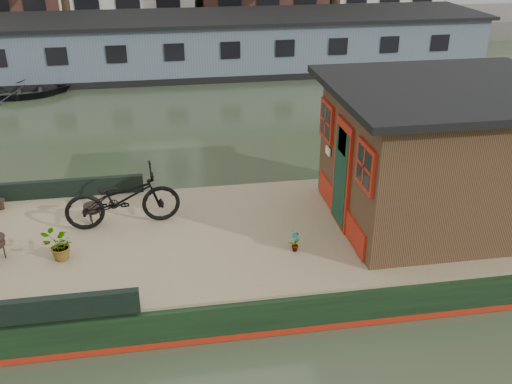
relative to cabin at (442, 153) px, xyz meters
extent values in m
plane|color=#273220|center=(-2.19, 0.00, -1.88)|extent=(120.00, 120.00, 0.00)
cube|color=black|center=(-2.19, 0.00, -1.58)|extent=(12.00, 4.00, 0.60)
cube|color=maroon|center=(-2.19, 0.00, -1.82)|extent=(12.02, 4.02, 0.10)
cube|color=#8B7C56|center=(-2.19, 0.00, -1.25)|extent=(11.80, 3.80, 0.05)
cube|color=black|center=(-6.69, 1.92, -1.05)|extent=(3.00, 0.12, 0.35)
cube|color=black|center=(-6.69, -1.92, -1.05)|extent=(3.00, 0.12, 0.35)
cube|color=black|center=(0.01, 0.00, -0.08)|extent=(3.50, 3.00, 2.30)
cube|color=black|center=(0.01, 0.00, 1.13)|extent=(4.00, 3.50, 0.12)
cube|color=maroon|center=(-1.77, 0.00, -0.28)|extent=(0.06, 0.80, 1.90)
cube|color=black|center=(-1.79, 0.00, -0.33)|extent=(0.04, 0.64, 1.70)
cube|color=maroon|center=(-1.77, -1.05, 0.32)|extent=(0.06, 0.72, 0.72)
cube|color=maroon|center=(-1.77, 1.05, 0.32)|extent=(0.06, 0.72, 0.72)
imported|color=black|center=(-5.49, 0.60, -0.71)|extent=(2.02, 0.87, 1.03)
imported|color=brown|center=(-2.74, -0.76, -1.05)|extent=(0.23, 0.21, 0.36)
imported|color=#A76230|center=(-6.45, -0.41, -0.97)|extent=(0.60, 0.60, 0.51)
cylinder|color=black|center=(-7.79, 1.57, -1.13)|extent=(0.17, 0.17, 0.19)
imported|color=black|center=(-9.32, 11.50, -1.56)|extent=(3.37, 2.66, 0.63)
cube|color=#4B5964|center=(-2.19, 14.00, -0.88)|extent=(20.00, 4.00, 2.00)
cube|color=black|center=(-2.19, 14.00, 0.17)|extent=(20.40, 4.40, 0.12)
cube|color=black|center=(-2.19, 14.00, -1.76)|extent=(20.00, 4.05, 0.24)
cube|color=#47443F|center=(-2.19, 20.50, -1.43)|extent=(60.00, 6.00, 0.90)
camera|label=1|loc=(-4.65, -8.46, 3.70)|focal=40.00mm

